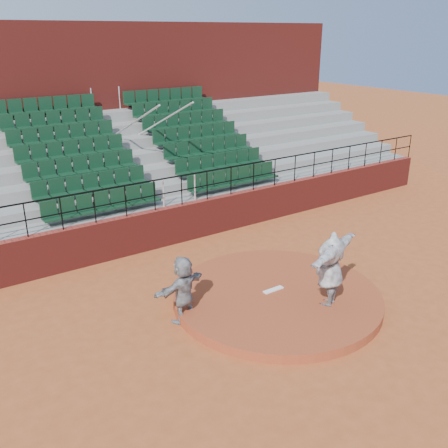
{
  "coord_description": "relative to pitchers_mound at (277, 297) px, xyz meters",
  "views": [
    {
      "loc": [
        -7.73,
        -8.87,
        6.74
      ],
      "look_at": [
        0.0,
        2.5,
        1.4
      ],
      "focal_mm": 40.0,
      "sensor_mm": 36.0,
      "label": 1
    }
  ],
  "objects": [
    {
      "name": "pitchers_mound",
      "position": [
        0.0,
        0.0,
        0.0
      ],
      "size": [
        5.5,
        5.5,
        0.25
      ],
      "primitive_type": "cylinder",
      "color": "#983F22",
      "rests_on": "ground"
    },
    {
      "name": "seating_deck",
      "position": [
        0.0,
        8.64,
        1.33
      ],
      "size": [
        24.0,
        5.97,
        4.63
      ],
      "color": "gray",
      "rests_on": "ground"
    },
    {
      "name": "ground",
      "position": [
        0.0,
        0.0,
        -0.12
      ],
      "size": [
        90.0,
        90.0,
        0.0
      ],
      "primitive_type": "plane",
      "color": "#A34E24",
      "rests_on": "ground"
    },
    {
      "name": "wall_railing",
      "position": [
        0.0,
        5.0,
        1.9
      ],
      "size": [
        24.04,
        0.05,
        1.03
      ],
      "color": "black",
      "rests_on": "boundary_wall"
    },
    {
      "name": "boundary_wall",
      "position": [
        0.0,
        5.0,
        0.53
      ],
      "size": [
        24.0,
        0.3,
        1.3
      ],
      "primitive_type": "cube",
      "color": "maroon",
      "rests_on": "ground"
    },
    {
      "name": "fielder",
      "position": [
        -2.5,
        0.59,
        0.73
      ],
      "size": [
        1.67,
        0.92,
        1.71
      ],
      "primitive_type": "imported",
      "rotation": [
        0.0,
        0.0,
        3.42
      ],
      "color": "black",
      "rests_on": "ground"
    },
    {
      "name": "pitcher",
      "position": [
        0.68,
        -1.16,
        1.11
      ],
      "size": [
        2.5,
        1.5,
        1.98
      ],
      "primitive_type": "imported",
      "rotation": [
        0.0,
        0.0,
        3.51
      ],
      "color": "black",
      "rests_on": "pitchers_mound"
    },
    {
      "name": "pitching_rubber",
      "position": [
        0.0,
        0.15,
        0.14
      ],
      "size": [
        0.6,
        0.15,
        0.03
      ],
      "primitive_type": "cube",
      "color": "white",
      "rests_on": "pitchers_mound"
    },
    {
      "name": "press_box_facade",
      "position": [
        0.0,
        12.6,
        3.43
      ],
      "size": [
        24.0,
        3.0,
        7.1
      ],
      "primitive_type": "cube",
      "color": "maroon",
      "rests_on": "ground"
    }
  ]
}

